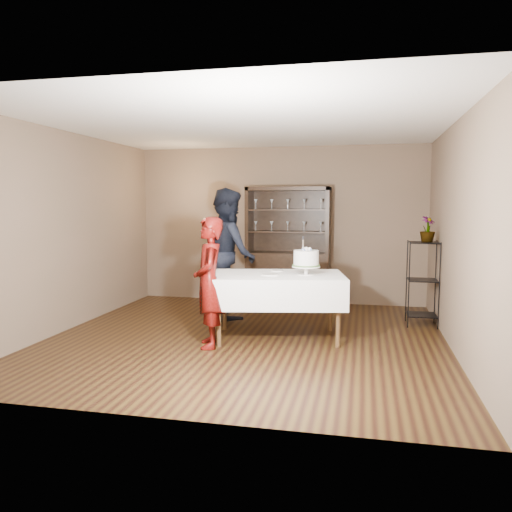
% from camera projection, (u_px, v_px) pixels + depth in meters
% --- Properties ---
extents(floor, '(5.00, 5.00, 0.00)m').
position_uv_depth(floor, '(246.00, 338.00, 6.42)').
color(floor, black).
rests_on(floor, ground).
extents(ceiling, '(5.00, 5.00, 0.00)m').
position_uv_depth(ceiling, '(246.00, 124.00, 6.14)').
color(ceiling, silver).
rests_on(ceiling, back_wall).
extents(back_wall, '(5.00, 0.02, 2.70)m').
position_uv_depth(back_wall, '(279.00, 225.00, 8.71)').
color(back_wall, brown).
rests_on(back_wall, floor).
extents(wall_left, '(0.02, 5.00, 2.70)m').
position_uv_depth(wall_left, '(68.00, 231.00, 6.81)').
color(wall_left, brown).
rests_on(wall_left, floor).
extents(wall_right, '(0.02, 5.00, 2.70)m').
position_uv_depth(wall_right, '(456.00, 236.00, 5.75)').
color(wall_right, brown).
rests_on(wall_right, floor).
extents(china_hutch, '(1.40, 0.48, 2.00)m').
position_uv_depth(china_hutch, '(288.00, 266.00, 8.50)').
color(china_hutch, black).
rests_on(china_hutch, floor).
extents(plant_etagere, '(0.42, 0.42, 1.20)m').
position_uv_depth(plant_etagere, '(423.00, 280.00, 7.04)').
color(plant_etagere, black).
rests_on(plant_etagere, floor).
extents(cake_table, '(1.82, 1.31, 0.83)m').
position_uv_depth(cake_table, '(278.00, 289.00, 6.36)').
color(cake_table, silver).
rests_on(cake_table, floor).
extents(woman, '(0.55, 0.67, 1.57)m').
position_uv_depth(woman, '(209.00, 282.00, 5.97)').
color(woman, '#3B0705').
rests_on(woman, floor).
extents(man, '(1.11, 1.19, 1.95)m').
position_uv_depth(man, '(229.00, 253.00, 7.52)').
color(man, black).
rests_on(man, floor).
extents(cake, '(0.35, 0.35, 0.49)m').
position_uv_depth(cake, '(306.00, 260.00, 6.26)').
color(cake, white).
rests_on(cake, cake_table).
extents(plate_near, '(0.24, 0.24, 0.01)m').
position_uv_depth(plate_near, '(270.00, 275.00, 6.25)').
color(plate_near, white).
rests_on(plate_near, cake_table).
extents(plate_far, '(0.19, 0.19, 0.01)m').
position_uv_depth(plate_far, '(277.00, 271.00, 6.62)').
color(plate_far, white).
rests_on(plate_far, cake_table).
extents(potted_plant, '(0.29, 0.29, 0.36)m').
position_uv_depth(potted_plant, '(427.00, 229.00, 6.95)').
color(potted_plant, '#466E34').
rests_on(potted_plant, plant_etagere).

